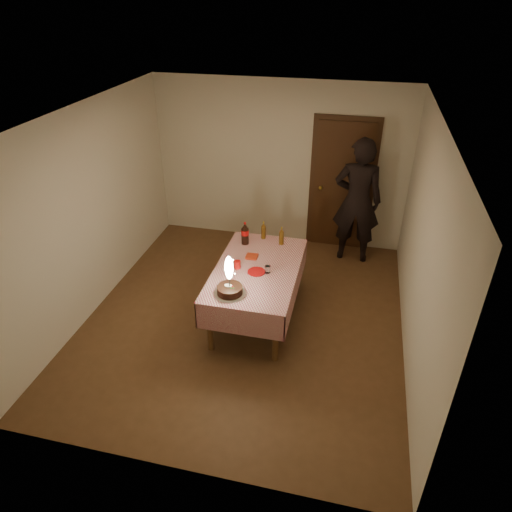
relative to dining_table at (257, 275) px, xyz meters
name	(u,v)px	position (x,y,z in m)	size (l,w,h in m)	color
ground	(245,317)	(-0.15, -0.06, -0.65)	(4.00, 4.50, 0.01)	brown
room_shell	(248,199)	(-0.11, 0.02, 1.01)	(4.04, 4.54, 2.62)	beige
dining_table	(257,275)	(0.00, 0.00, 0.00)	(1.02, 1.72, 0.75)	brown
birthday_cake	(230,285)	(-0.18, -0.59, 0.21)	(0.36, 0.36, 0.49)	white
red_plate	(256,272)	(0.01, -0.09, 0.10)	(0.22, 0.22, 0.01)	#B70C0F
red_cup	(237,265)	(-0.23, -0.06, 0.15)	(0.08, 0.08, 0.10)	#B90F0C
clear_cup	(268,269)	(0.15, -0.07, 0.15)	(0.07, 0.07, 0.09)	silver
napkin_stack	(252,256)	(-0.12, 0.24, 0.11)	(0.15, 0.15, 0.02)	#A52B12
cola_bottle	(245,233)	(-0.29, 0.56, 0.25)	(0.10, 0.10, 0.32)	black
amber_bottle_left	(263,231)	(-0.09, 0.76, 0.22)	(0.06, 0.06, 0.25)	#5C3B0F
amber_bottle_right	(281,236)	(0.18, 0.66, 0.22)	(0.06, 0.06, 0.25)	#5C3B0F
photographer	(357,201)	(1.12, 1.79, 0.33)	(0.71, 0.48, 1.94)	black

